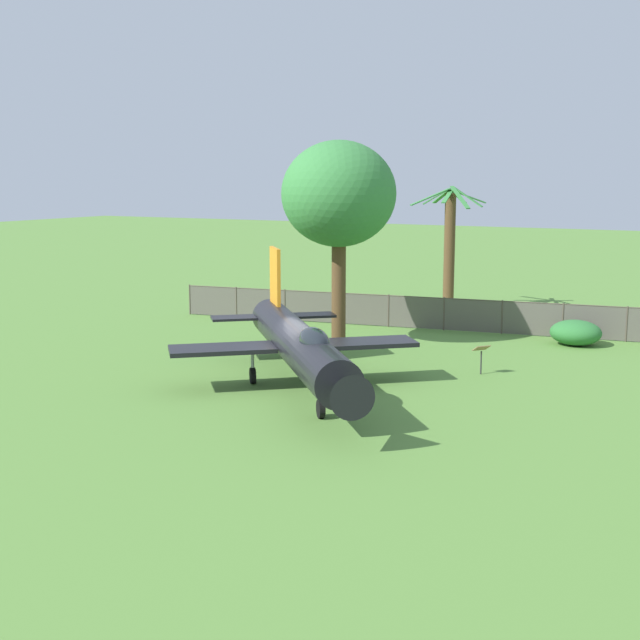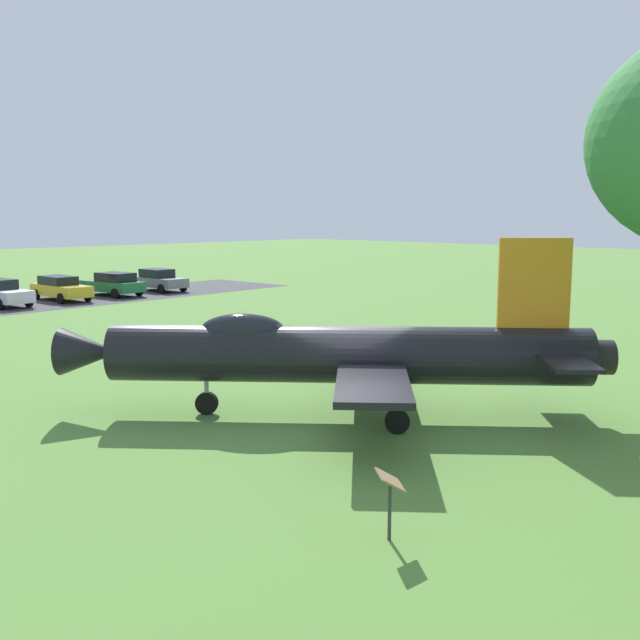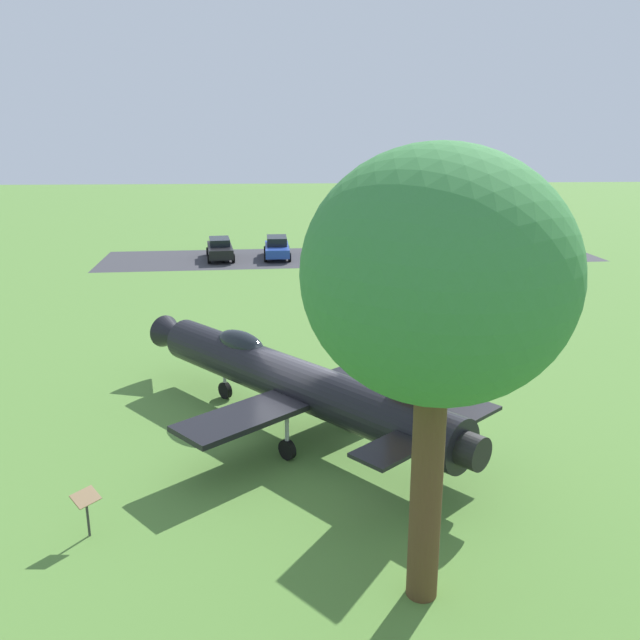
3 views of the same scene
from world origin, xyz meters
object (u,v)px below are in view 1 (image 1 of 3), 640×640
at_px(shrub_near_fence, 576,333).
at_px(display_jet, 300,345).
at_px(shade_tree, 339,195).
at_px(info_plaque, 481,352).
at_px(shrub_by_tree, 304,308).
at_px(palm_tree, 449,247).

bearing_deg(shrub_near_fence, display_jet, 153.02).
bearing_deg(shade_tree, info_plaque, -108.52).
bearing_deg(display_jet, shrub_by_tree, 168.02).
xyz_separation_m(display_jet, shrub_near_fence, (13.20, -6.72, -1.12)).
xyz_separation_m(palm_tree, shrub_near_fence, (-7.16, -8.60, -2.98)).
xyz_separation_m(shade_tree, shrub_near_fence, (5.05, -9.36, -6.09)).
distance_m(shade_tree, shrub_by_tree, 10.12).
bearing_deg(shrub_near_fence, shrub_by_tree, 85.85).
bearing_deg(shrub_by_tree, palm_tree, -44.41).
distance_m(shrub_near_fence, info_plaque, 7.78).
distance_m(shrub_by_tree, info_plaque, 15.25).
bearing_deg(shade_tree, palm_tree, -3.59).
xyz_separation_m(shrub_by_tree, info_plaque, (-8.58, -12.60, 0.36)).
bearing_deg(shrub_near_fence, palm_tree, 50.20).
relative_size(shade_tree, shrub_by_tree, 4.84).
height_order(palm_tree, info_plaque, palm_tree).
bearing_deg(shrub_by_tree, info_plaque, -124.24).
bearing_deg(palm_tree, info_plaque, -155.72).
height_order(shrub_near_fence, info_plaque, info_plaque).
relative_size(palm_tree, shrub_near_fence, 3.05).
bearing_deg(display_jet, shade_tree, 157.13).
bearing_deg(info_plaque, palm_tree, 24.28).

